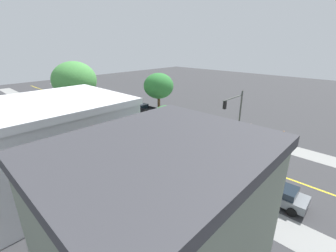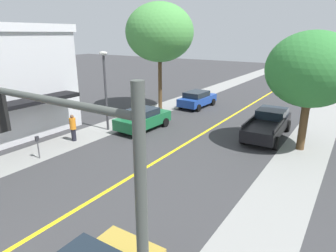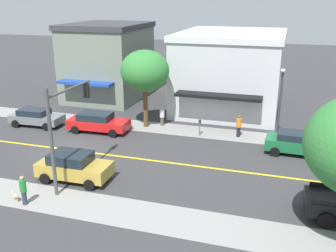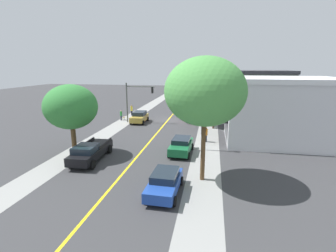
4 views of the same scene
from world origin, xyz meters
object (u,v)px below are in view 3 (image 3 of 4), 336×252
at_px(street_tree_right_corner, 145,71).
at_px(parking_meter, 200,125).
at_px(street_lamp, 281,96).
at_px(grey_sedan_left_curb, 36,117).
at_px(pedestrian_orange_shirt, 239,125).
at_px(pedestrian_white_shirt, 162,116).
at_px(traffic_light_mast, 64,119).
at_px(red_sedan_left_curb, 98,122).
at_px(pedestrian_green_shirt, 23,190).
at_px(small_dog, 15,195).
at_px(green_sedan_left_curb, 297,143).
at_px(fire_hydrant, 130,124).
at_px(gold_sedan_right_curb, 74,166).

bearing_deg(street_tree_right_corner, parking_meter, 80.40).
height_order(street_lamp, grey_sedan_left_curb, street_lamp).
xyz_separation_m(street_tree_right_corner, parking_meter, (0.80, 4.73, -3.78)).
height_order(street_tree_right_corner, street_lamp, street_tree_right_corner).
bearing_deg(pedestrian_orange_shirt, pedestrian_white_shirt, 19.62).
distance_m(pedestrian_white_shirt, pedestrian_orange_shirt, 6.48).
relative_size(traffic_light_mast, pedestrian_white_shirt, 3.70).
height_order(street_tree_right_corner, parking_meter, street_tree_right_corner).
height_order(traffic_light_mast, red_sedan_left_curb, traffic_light_mast).
height_order(red_sedan_left_curb, pedestrian_green_shirt, pedestrian_green_shirt).
bearing_deg(red_sedan_left_curb, pedestrian_green_shirt, -84.50).
height_order(pedestrian_orange_shirt, small_dog, pedestrian_orange_shirt).
relative_size(traffic_light_mast, pedestrian_orange_shirt, 3.44).
distance_m(grey_sedan_left_curb, small_dog, 12.76).
bearing_deg(pedestrian_green_shirt, pedestrian_white_shirt, -106.52).
height_order(street_tree_right_corner, small_dog, street_tree_right_corner).
relative_size(grey_sedan_left_curb, pedestrian_green_shirt, 2.72).
xyz_separation_m(traffic_light_mast, green_sedan_left_curb, (-8.46, 12.50, -3.11)).
bearing_deg(pedestrian_white_shirt, pedestrian_orange_shirt, -3.01).
relative_size(street_lamp, pedestrian_white_shirt, 3.39).
distance_m(street_tree_right_corner, pedestrian_orange_shirt, 8.49).
bearing_deg(grey_sedan_left_curb, parking_meter, 5.34).
bearing_deg(red_sedan_left_curb, pedestrian_orange_shirt, 9.00).
relative_size(pedestrian_white_shirt, pedestrian_orange_shirt, 0.93).
bearing_deg(red_sedan_left_curb, traffic_light_mast, -75.73).
bearing_deg(fire_hydrant, gold_sedan_right_curb, 2.56).
xyz_separation_m(grey_sedan_left_curb, green_sedan_left_curb, (-0.06, 20.64, 0.05)).
bearing_deg(green_sedan_left_curb, grey_sedan_left_curb, -177.73).
bearing_deg(fire_hydrant, traffic_light_mast, 2.40).
distance_m(parking_meter, gold_sedan_right_curb, 10.96).
xyz_separation_m(street_lamp, pedestrian_white_shirt, (-1.02, -9.27, -2.61)).
xyz_separation_m(street_tree_right_corner, traffic_light_mast, (10.89, -0.63, -0.71)).
relative_size(traffic_light_mast, red_sedan_left_curb, 1.22).
distance_m(fire_hydrant, traffic_light_mast, 10.64).
bearing_deg(red_sedan_left_curb, grey_sedan_left_curb, 178.90).
bearing_deg(street_lamp, green_sedan_left_curb, 34.19).
bearing_deg(fire_hydrant, pedestrian_white_shirt, 124.12).
relative_size(gold_sedan_right_curb, pedestrian_green_shirt, 2.65).
xyz_separation_m(fire_hydrant, street_lamp, (-0.50, 11.52, 3.06)).
distance_m(green_sedan_left_curb, pedestrian_green_shirt, 17.55).
relative_size(street_tree_right_corner, fire_hydrant, 8.19).
bearing_deg(grey_sedan_left_curb, street_lamp, 4.53).
xyz_separation_m(grey_sedan_left_curb, pedestrian_green_shirt, (11.17, 7.15, 0.10)).
relative_size(parking_meter, red_sedan_left_curb, 0.26).
height_order(fire_hydrant, grey_sedan_left_curb, grey_sedan_left_curb).
relative_size(red_sedan_left_curb, grey_sedan_left_curb, 1.10).
distance_m(grey_sedan_left_curb, green_sedan_left_curb, 20.64).
height_order(street_tree_right_corner, fire_hydrant, street_tree_right_corner).
distance_m(traffic_light_mast, pedestrian_green_shirt, 4.25).
relative_size(gold_sedan_right_curb, green_sedan_left_curb, 0.99).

